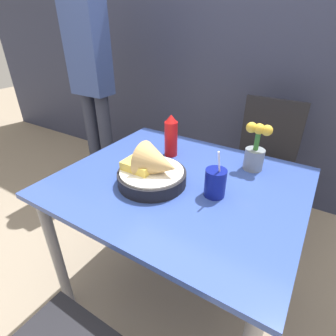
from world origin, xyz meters
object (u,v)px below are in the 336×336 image
at_px(food_basket, 154,171).
at_px(chair_far_window, 264,155).
at_px(flower_vase, 255,150).
at_px(drink_cup, 215,184).
at_px(ketchup_bottle, 171,136).
at_px(person_standing, 91,72).

bearing_deg(food_basket, chair_far_window, 75.44).
bearing_deg(flower_vase, drink_cup, -102.98).
distance_m(food_basket, ketchup_bottle, 0.29).
distance_m(ketchup_bottle, person_standing, 1.13).
relative_size(drink_cup, person_standing, 0.12).
relative_size(chair_far_window, food_basket, 3.14).
bearing_deg(person_standing, chair_far_window, 10.04).
height_order(drink_cup, person_standing, person_standing).
xyz_separation_m(drink_cup, flower_vase, (0.07, 0.30, 0.04)).
bearing_deg(flower_vase, food_basket, -131.82).
bearing_deg(ketchup_bottle, flower_vase, 10.90).
bearing_deg(ketchup_bottle, drink_cup, -32.88).
distance_m(food_basket, drink_cup, 0.26).
xyz_separation_m(chair_far_window, ketchup_bottle, (-0.34, -0.70, 0.32)).
distance_m(chair_far_window, flower_vase, 0.70).
bearing_deg(ketchup_bottle, food_basket, -72.83).
distance_m(drink_cup, person_standing, 1.53).
bearing_deg(flower_vase, person_standing, 165.04).
relative_size(food_basket, flower_vase, 1.31).
relative_size(ketchup_bottle, drink_cup, 1.02).
height_order(food_basket, person_standing, person_standing).
bearing_deg(drink_cup, ketchup_bottle, 147.12).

